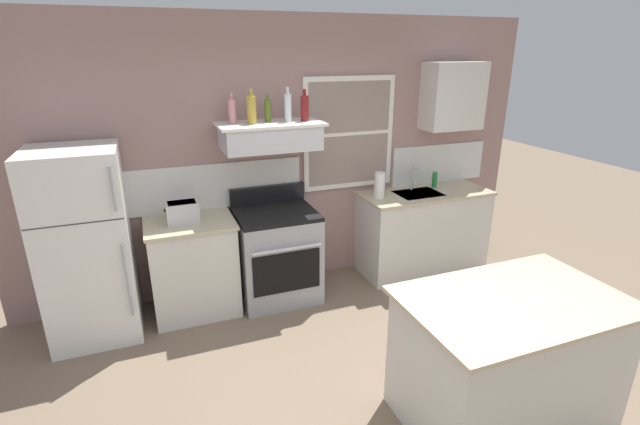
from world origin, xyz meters
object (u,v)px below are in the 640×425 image
object	(u,v)px
dish_soap_bottle	(435,180)
bottle_champagne_gold_foil	(251,109)
stove_range	(277,254)
paper_towel_roll	(380,185)
bottle_olive_oil_square	(268,110)
toaster	(182,212)
bottle_rose_pink	(232,111)
kitchen_island	(506,359)
refrigerator	(86,246)
bottle_red_label_wine	(305,108)
bottle_clear_tall	(288,107)

from	to	relation	value
dish_soap_bottle	bottle_champagne_gold_foil	bearing A→B (deg)	-178.14
stove_range	paper_towel_roll	size ratio (longest dim) A/B	4.04
bottle_olive_oil_square	toaster	bearing A→B (deg)	-173.18
bottle_rose_pink	dish_soap_bottle	distance (m)	2.37
toaster	kitchen_island	world-z (taller)	toaster
refrigerator	bottle_red_label_wine	distance (m)	2.24
refrigerator	bottle_champagne_gold_foil	distance (m)	1.82
bottle_champagne_gold_foil	kitchen_island	size ratio (longest dim) A/B	0.22
dish_soap_bottle	kitchen_island	bearing A→B (deg)	-112.47
kitchen_island	stove_range	bearing A→B (deg)	114.52
refrigerator	bottle_clear_tall	size ratio (longest dim) A/B	5.32
toaster	bottle_clear_tall	bearing A→B (deg)	2.69
bottle_clear_tall	refrigerator	bearing A→B (deg)	-176.75
toaster	dish_soap_bottle	xyz separation A→B (m)	(2.73, 0.10, -0.01)
bottle_clear_tall	bottle_champagne_gold_foil	bearing A→B (deg)	-178.36
bottle_clear_tall	kitchen_island	world-z (taller)	bottle_clear_tall
paper_towel_roll	bottle_champagne_gold_foil	bearing A→B (deg)	178.53
refrigerator	bottle_red_label_wine	world-z (taller)	bottle_red_label_wine
bottle_rose_pink	bottle_clear_tall	distance (m)	0.50
refrigerator	paper_towel_roll	world-z (taller)	refrigerator
paper_towel_roll	kitchen_island	world-z (taller)	paper_towel_roll
bottle_champagne_gold_foil	stove_range	bearing A→B (deg)	-22.93
bottle_clear_tall	kitchen_island	xyz separation A→B (m)	(0.78, -2.18, -1.42)
paper_towel_roll	kitchen_island	xyz separation A→B (m)	(-0.18, -2.13, -0.59)
dish_soap_bottle	refrigerator	bearing A→B (deg)	-177.40
refrigerator	bottle_olive_oil_square	xyz separation A→B (m)	(1.65, 0.16, 1.02)
bottle_rose_pink	dish_soap_bottle	xyz separation A→B (m)	(2.21, -0.01, -0.86)
bottle_clear_tall	kitchen_island	size ratio (longest dim) A/B	0.22
bottle_clear_tall	dish_soap_bottle	xyz separation A→B (m)	(1.71, 0.06, -0.88)
bottle_red_label_wine	dish_soap_bottle	bearing A→B (deg)	2.84
refrigerator	bottle_olive_oil_square	distance (m)	1.94
bottle_rose_pink	bottle_olive_oil_square	bearing A→B (deg)	-2.07
kitchen_island	toaster	bearing A→B (deg)	130.28
bottle_champagne_gold_foil	bottle_red_label_wine	xyz separation A→B (m)	(0.50, -0.01, -0.01)
bottle_rose_pink	dish_soap_bottle	world-z (taller)	bottle_rose_pink
bottle_clear_tall	toaster	bearing A→B (deg)	-177.31
bottle_rose_pink	bottle_clear_tall	xyz separation A→B (m)	(0.50, -0.06, 0.02)
stove_range	bottle_red_label_wine	distance (m)	1.44
bottle_champagne_gold_foil	paper_towel_roll	bearing A→B (deg)	-1.47
bottle_champagne_gold_foil	toaster	bearing A→B (deg)	-176.78
refrigerator	toaster	xyz separation A→B (m)	(0.80, 0.06, 0.18)
toaster	stove_range	xyz separation A→B (m)	(0.85, -0.03, -0.54)
stove_range	kitchen_island	world-z (taller)	stove_range
bottle_champagne_gold_foil	paper_towel_roll	distance (m)	1.54
stove_range	bottle_olive_oil_square	world-z (taller)	bottle_olive_oil_square
bottle_olive_oil_square	paper_towel_roll	world-z (taller)	bottle_olive_oil_square
stove_range	bottle_olive_oil_square	size ratio (longest dim) A/B	4.36
bottle_champagne_gold_foil	dish_soap_bottle	distance (m)	2.23
paper_towel_roll	kitchen_island	bearing A→B (deg)	-94.77
bottle_olive_oil_square	bottle_clear_tall	distance (m)	0.19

